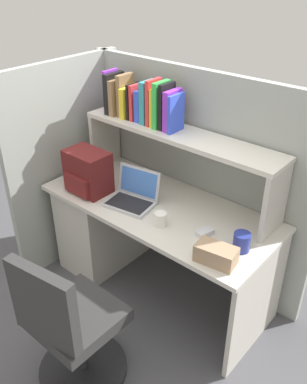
% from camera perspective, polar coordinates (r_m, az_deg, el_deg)
% --- Properties ---
extents(ground_plane, '(8.00, 8.00, 0.00)m').
position_cam_1_polar(ground_plane, '(3.18, 0.60, -12.97)').
color(ground_plane, '#4C4C51').
extents(desk, '(1.60, 0.70, 0.73)m').
position_cam_1_polar(desk, '(3.13, -4.82, -4.32)').
color(desk, beige).
rests_on(desk, ground_plane).
extents(cubicle_partition_rear, '(1.84, 0.05, 1.55)m').
position_cam_1_polar(cubicle_partition_rear, '(2.97, 5.43, 1.95)').
color(cubicle_partition_rear, '#939991').
rests_on(cubicle_partition_rear, ground_plane).
extents(cubicle_partition_left, '(0.05, 1.06, 1.55)m').
position_cam_1_polar(cubicle_partition_left, '(3.22, -11.56, 3.86)').
color(cubicle_partition_left, '#939991').
rests_on(cubicle_partition_left, ground_plane).
extents(overhead_hutch, '(1.44, 0.28, 0.45)m').
position_cam_1_polar(overhead_hutch, '(2.70, 3.49, 6.30)').
color(overhead_hutch, '#BCB7AC').
rests_on(overhead_hutch, desk).
extents(reference_books_on_shelf, '(0.61, 0.18, 0.30)m').
position_cam_1_polar(reference_books_on_shelf, '(2.81, -1.73, 12.35)').
color(reference_books_on_shelf, purple).
rests_on(reference_books_on_shelf, overhead_hutch).
extents(laptop, '(0.35, 0.30, 0.22)m').
position_cam_1_polar(laptop, '(2.73, -2.81, -0.51)').
color(laptop, '#B7BABF').
rests_on(laptop, desk).
extents(backpack, '(0.30, 0.23, 0.29)m').
position_cam_1_polar(backpack, '(2.86, -9.07, 2.70)').
color(backpack, '#591919').
rests_on(backpack, desk).
extents(computer_mouse, '(0.08, 0.12, 0.03)m').
position_cam_1_polar(computer_mouse, '(2.46, 7.05, -5.55)').
color(computer_mouse, silver).
rests_on(computer_mouse, desk).
extents(paper_cup, '(0.08, 0.08, 0.08)m').
position_cam_1_polar(paper_cup, '(2.51, 0.97, -3.73)').
color(paper_cup, white).
rests_on(paper_cup, desk).
extents(tissue_box, '(0.24, 0.15, 0.10)m').
position_cam_1_polar(tissue_box, '(2.26, 8.59, -8.47)').
color(tissue_box, '#9E7F60').
rests_on(tissue_box, desk).
extents(snack_canister, '(0.10, 0.10, 0.11)m').
position_cam_1_polar(snack_canister, '(2.36, 12.02, -6.72)').
color(snack_canister, navy).
rests_on(snack_canister, desk).
extents(office_chair, '(0.52, 0.52, 0.93)m').
position_cam_1_polar(office_chair, '(2.41, -11.29, -18.26)').
color(office_chair, black).
rests_on(office_chair, ground_plane).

